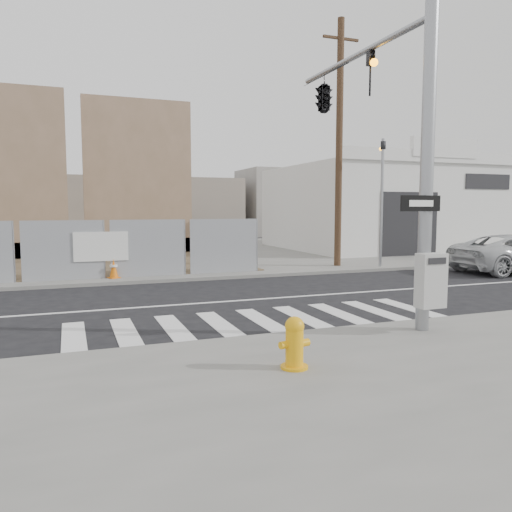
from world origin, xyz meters
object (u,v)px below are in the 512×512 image
object	(u,v)px
signal_pole	(352,115)
auto_shop	(384,208)
traffic_cone_c	(60,269)
fire_hydrant	(294,343)
traffic_cone_d	(114,269)

from	to	relation	value
signal_pole	auto_shop	world-z (taller)	signal_pole
auto_shop	traffic_cone_c	bearing A→B (deg)	-157.71
fire_hydrant	traffic_cone_d	world-z (taller)	fire_hydrant
auto_shop	traffic_cone_d	world-z (taller)	auto_shop
traffic_cone_c	traffic_cone_d	size ratio (longest dim) A/B	0.98
signal_pole	traffic_cone_c	bearing A→B (deg)	132.35
auto_shop	traffic_cone_d	size ratio (longest dim) A/B	18.11
signal_pole	fire_hydrant	distance (m)	6.79
traffic_cone_c	traffic_cone_d	world-z (taller)	traffic_cone_d
fire_hydrant	auto_shop	bearing A→B (deg)	38.39
signal_pole	auto_shop	size ratio (longest dim) A/B	0.58
traffic_cone_c	signal_pole	bearing A→B (deg)	-47.65
fire_hydrant	signal_pole	bearing A→B (deg)	36.41
auto_shop	fire_hydrant	xyz separation A→B (m)	(-14.89, -19.05, -2.02)
fire_hydrant	traffic_cone_c	size ratio (longest dim) A/B	1.22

